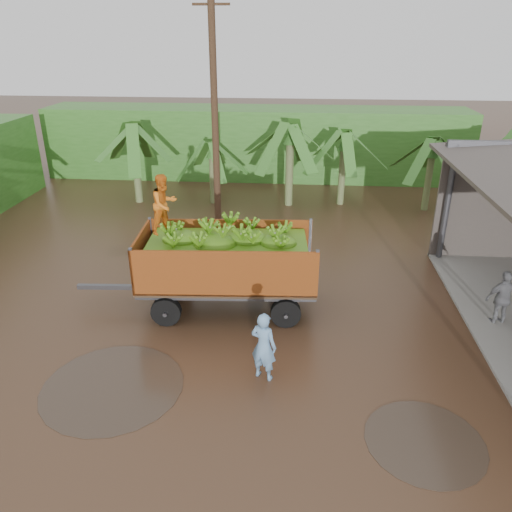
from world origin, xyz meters
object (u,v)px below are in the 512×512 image
Objects in this scene: utility_pole at (215,122)px; man_blue at (264,346)px; man_grey at (503,299)px; banana_trailer at (226,260)px.

man_blue is at bearing -74.13° from utility_pole.
banana_trailer is at bearing -10.85° from man_grey.
utility_pole is (-8.44, 5.21, 3.60)m from man_grey.
banana_trailer is 5.78m from utility_pole.
man_blue is 0.19× the size of utility_pole.
man_grey is at bearing -31.70° from utility_pole.
banana_trailer is at bearing -45.18° from man_blue.
man_grey is (6.16, 2.79, -0.05)m from man_blue.
man_blue is (1.26, -3.13, -0.63)m from banana_trailer.
utility_pole reaches higher than banana_trailer.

